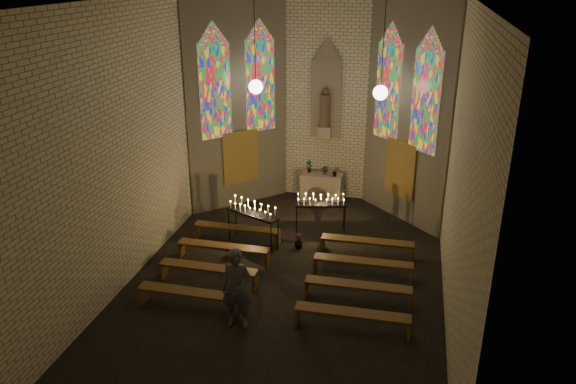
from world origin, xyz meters
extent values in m
plane|color=black|center=(0.00, 0.00, 0.00)|extent=(12.00, 12.00, 0.00)
cube|color=beige|center=(0.00, 6.00, 3.50)|extent=(8.00, 0.02, 7.00)
cube|color=beige|center=(0.00, -6.00, 3.50)|extent=(8.00, 0.02, 7.00)
cube|color=beige|center=(-4.00, 0.00, 3.50)|extent=(0.02, 12.00, 7.00)
cube|color=beige|center=(4.00, 0.00, 3.50)|extent=(0.02, 12.00, 7.00)
cube|color=beige|center=(-2.75, 4.75, 3.50)|extent=(2.72, 2.72, 7.00)
cube|color=beige|center=(2.75, 4.75, 3.50)|extent=(2.72, 2.72, 7.00)
cube|color=#4C3F8C|center=(-3.21, 4.06, 4.00)|extent=(0.78, 0.78, 3.00)
cube|color=#4C3F8C|center=(-2.06, 5.21, 4.00)|extent=(0.78, 0.78, 3.00)
cube|color=#4C3F8C|center=(2.06, 5.21, 4.00)|extent=(0.78, 0.78, 3.00)
cube|color=#4C3F8C|center=(3.21, 4.06, 4.00)|extent=(0.78, 0.78, 3.00)
cube|color=olive|center=(-2.63, 4.63, 1.70)|extent=(0.95, 0.95, 1.80)
cube|color=olive|center=(2.63, 4.63, 1.70)|extent=(0.95, 0.95, 1.80)
cube|color=gray|center=(0.00, 5.92, 3.50)|extent=(1.00, 0.12, 2.60)
cone|color=gray|center=(0.00, 5.92, 5.15)|extent=(1.00, 1.00, 0.80)
cube|color=#AFA08F|center=(0.00, 5.78, 2.40)|extent=(0.45, 0.30, 0.40)
cylinder|color=brown|center=(0.00, 5.78, 3.15)|extent=(0.36, 0.36, 1.10)
sphere|color=brown|center=(0.00, 5.78, 3.80)|extent=(0.26, 0.26, 0.26)
sphere|color=white|center=(-1.90, 4.10, 4.20)|extent=(0.44, 0.44, 0.44)
cylinder|color=black|center=(-1.90, 4.10, 5.60)|extent=(0.02, 0.02, 2.80)
sphere|color=white|center=(1.90, 4.10, 4.20)|extent=(0.44, 0.44, 0.44)
cylinder|color=black|center=(1.90, 4.10, 5.60)|extent=(0.02, 0.02, 2.80)
cube|color=#AFA08F|center=(0.00, 5.45, 0.50)|extent=(1.40, 0.60, 1.00)
imported|color=#4C723F|center=(-0.46, 5.54, 1.22)|extent=(0.26, 0.21, 0.44)
imported|color=#4C723F|center=(0.12, 5.45, 1.17)|extent=(0.34, 0.31, 0.33)
imported|color=#4C723F|center=(0.47, 5.35, 1.17)|extent=(0.22, 0.19, 0.34)
imported|color=#4C723F|center=(-0.06, 1.86, 0.22)|extent=(0.32, 0.32, 0.45)
cube|color=black|center=(-1.42, 1.80, 0.99)|extent=(1.74, 1.08, 0.05)
cylinder|color=black|center=(-2.22, 1.98, 0.48)|extent=(0.03, 0.03, 0.97)
cylinder|color=black|center=(-0.74, 1.32, 0.48)|extent=(0.03, 0.03, 0.97)
cylinder|color=black|center=(-2.09, 2.27, 0.48)|extent=(0.03, 0.03, 0.97)
cylinder|color=black|center=(-0.61, 1.61, 0.48)|extent=(0.03, 0.03, 0.97)
cube|color=black|center=(0.37, 3.09, 0.90)|extent=(1.61, 0.73, 0.05)
cylinder|color=black|center=(-0.31, 2.77, 0.44)|extent=(0.03, 0.03, 0.88)
cylinder|color=black|center=(1.12, 3.12, 0.44)|extent=(0.03, 0.03, 0.88)
cylinder|color=black|center=(-0.38, 3.06, 0.44)|extent=(0.03, 0.03, 0.88)
cylinder|color=black|center=(1.05, 3.40, 0.44)|extent=(0.03, 0.03, 0.88)
cube|color=brown|center=(-1.93, 1.83, 0.47)|extent=(2.60, 0.39, 0.06)
cube|color=brown|center=(-3.20, 1.84, 0.23)|extent=(0.07, 0.36, 0.47)
cube|color=brown|center=(-0.66, 1.82, 0.23)|extent=(0.07, 0.36, 0.47)
cube|color=brown|center=(1.93, 1.83, 0.47)|extent=(2.60, 0.39, 0.06)
cube|color=brown|center=(0.66, 1.82, 0.23)|extent=(0.07, 0.36, 0.47)
cube|color=brown|center=(3.20, 1.84, 0.23)|extent=(0.07, 0.36, 0.47)
cube|color=brown|center=(-1.93, 0.63, 0.47)|extent=(2.60, 0.39, 0.06)
cube|color=brown|center=(-3.20, 0.64, 0.23)|extent=(0.07, 0.36, 0.47)
cube|color=brown|center=(-0.66, 0.62, 0.23)|extent=(0.07, 0.36, 0.47)
cube|color=brown|center=(1.93, 0.63, 0.47)|extent=(2.60, 0.39, 0.06)
cube|color=brown|center=(0.66, 0.62, 0.23)|extent=(0.07, 0.36, 0.47)
cube|color=brown|center=(3.20, 0.64, 0.23)|extent=(0.07, 0.36, 0.47)
cube|color=brown|center=(-1.93, -0.57, 0.47)|extent=(2.60, 0.39, 0.06)
cube|color=brown|center=(-3.20, -0.56, 0.23)|extent=(0.07, 0.36, 0.47)
cube|color=brown|center=(-0.66, -0.58, 0.23)|extent=(0.07, 0.36, 0.47)
cube|color=brown|center=(1.93, -0.57, 0.47)|extent=(2.60, 0.39, 0.06)
cube|color=brown|center=(0.66, -0.58, 0.23)|extent=(0.07, 0.36, 0.47)
cube|color=brown|center=(3.20, -0.56, 0.23)|extent=(0.07, 0.36, 0.47)
cube|color=brown|center=(-1.93, -1.77, 0.47)|extent=(2.60, 0.39, 0.06)
cube|color=brown|center=(-3.20, -1.76, 0.23)|extent=(0.07, 0.36, 0.47)
cube|color=brown|center=(-0.66, -1.78, 0.23)|extent=(0.07, 0.36, 0.47)
cube|color=brown|center=(1.93, -1.77, 0.47)|extent=(2.60, 0.39, 0.06)
cube|color=brown|center=(0.66, -1.78, 0.23)|extent=(0.07, 0.36, 0.47)
cube|color=brown|center=(3.20, -1.76, 0.23)|extent=(0.07, 0.36, 0.47)
imported|color=#50505B|center=(-0.64, -2.14, 0.96)|extent=(0.75, 0.54, 1.93)
camera|label=1|loc=(2.87, -12.41, 7.72)|focal=35.00mm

